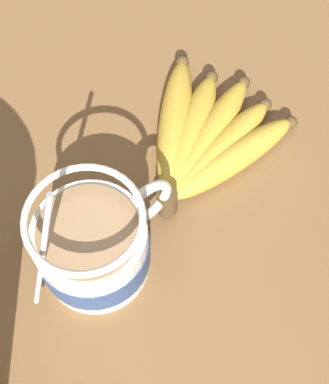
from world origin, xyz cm
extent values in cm
cube|color=brown|center=(0.00, 0.00, 1.99)|extent=(139.30, 139.30, 3.98)
cylinder|color=white|center=(-2.28, -0.03, 7.69)|extent=(9.75, 9.75, 7.43)
cylinder|color=navy|center=(-2.28, -0.03, 7.50)|extent=(9.95, 9.95, 3.52)
torus|color=white|center=(3.57, -0.03, 9.01)|extent=(5.73, 0.90, 5.73)
cylinder|color=#997551|center=(-2.28, -0.03, 11.51)|extent=(8.55, 8.55, 0.40)
torus|color=white|center=(-2.28, -0.03, 14.04)|extent=(9.75, 9.75, 0.60)
cylinder|color=#B2B2B7|center=(-6.34, -0.03, 12.76)|extent=(5.19, 0.50, 14.72)
ellipsoid|color=#B2B2B7|center=(-3.98, -0.03, 5.48)|extent=(3.00, 2.00, 0.80)
cylinder|color=#4C381E|center=(6.04, 0.26, 6.48)|extent=(2.00, 2.00, 3.00)
ellipsoid|color=gold|center=(14.66, -0.16, 5.49)|extent=(15.39, 3.77, 3.03)
sphere|color=#4C381E|center=(22.27, -0.54, 5.49)|extent=(1.36, 1.36, 1.36)
ellipsoid|color=gold|center=(14.40, 1.60, 5.50)|extent=(15.23, 5.37, 3.05)
sphere|color=#4C381E|center=(21.78, 2.78, 5.50)|extent=(1.37, 1.37, 1.37)
ellipsoid|color=gold|center=(14.47, 3.50, 5.55)|extent=(16.13, 8.71, 3.15)
sphere|color=#4C381E|center=(21.97, 6.39, 5.55)|extent=(1.42, 1.42, 1.42)
ellipsoid|color=gold|center=(13.27, 4.95, 5.61)|extent=(14.56, 11.03, 3.26)
sphere|color=#4C381E|center=(19.66, 9.09, 5.61)|extent=(1.47, 1.47, 1.47)
ellipsoid|color=gold|center=(12.65, 6.84, 5.65)|extent=(14.16, 14.12, 3.34)
sphere|color=#4C381E|center=(18.56, 12.72, 5.65)|extent=(1.50, 1.50, 1.50)
camera|label=1|loc=(-8.33, -17.44, 51.38)|focal=50.00mm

